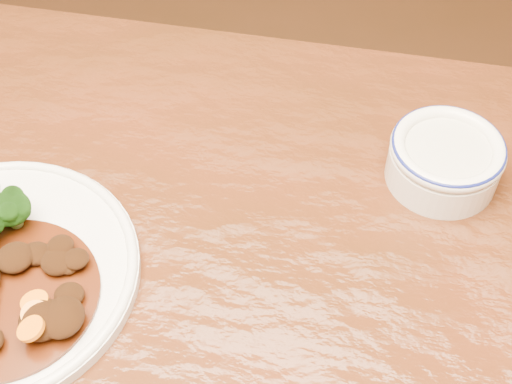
# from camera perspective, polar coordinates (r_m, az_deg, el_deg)

# --- Properties ---
(dip_bowl) EXTENTS (0.11, 0.11, 0.05)m
(dip_bowl) POSITION_cam_1_polar(r_m,az_deg,el_deg) (0.71, 14.88, 2.61)
(dip_bowl) COLOR white
(dip_bowl) RESTS_ON dining_table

